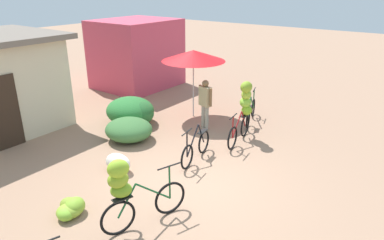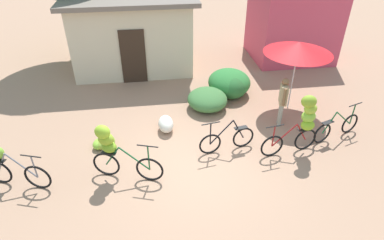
{
  "view_description": "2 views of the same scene",
  "coord_description": "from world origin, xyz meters",
  "px_view_note": "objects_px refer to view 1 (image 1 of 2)",
  "views": [
    {
      "loc": [
        -5.53,
        -4.18,
        4.24
      ],
      "look_at": [
        1.16,
        0.81,
        0.98
      ],
      "focal_mm": 33.06,
      "sensor_mm": 36.0,
      "label": 1
    },
    {
      "loc": [
        -0.94,
        -6.32,
        5.57
      ],
      "look_at": [
        0.07,
        0.9,
        0.82
      ],
      "focal_mm": 30.7,
      "sensor_mm": 36.0,
      "label": 2
    }
  ],
  "objects_px": {
    "produce_sack": "(118,163)",
    "shop_pink": "(137,54)",
    "bicycle_near_pile": "(128,189)",
    "bicycle_by_shop": "(244,107)",
    "market_umbrella": "(193,56)",
    "bicycle_rightmost": "(251,112)",
    "banana_pile_on_ground": "(71,209)",
    "person_vendor": "(205,100)",
    "bicycle_center_loaded": "(196,148)"
  },
  "relations": [
    {
      "from": "bicycle_rightmost",
      "to": "produce_sack",
      "type": "xyz_separation_m",
      "value": [
        -4.76,
        1.02,
        -0.12
      ]
    },
    {
      "from": "banana_pile_on_ground",
      "to": "shop_pink",
      "type": "bearing_deg",
      "value": 36.77
    },
    {
      "from": "shop_pink",
      "to": "bicycle_center_loaded",
      "type": "height_order",
      "value": "shop_pink"
    },
    {
      "from": "bicycle_rightmost",
      "to": "banana_pile_on_ground",
      "type": "xyz_separation_m",
      "value": [
        -6.5,
        0.46,
        -0.2
      ]
    },
    {
      "from": "market_umbrella",
      "to": "bicycle_center_loaded",
      "type": "xyz_separation_m",
      "value": [
        -2.53,
        -1.95,
        -1.72
      ]
    },
    {
      "from": "bicycle_near_pile",
      "to": "bicycle_center_loaded",
      "type": "relative_size",
      "value": 1.08
    },
    {
      "from": "shop_pink",
      "to": "person_vendor",
      "type": "distance_m",
      "value": 5.68
    },
    {
      "from": "shop_pink",
      "to": "produce_sack",
      "type": "xyz_separation_m",
      "value": [
        -5.73,
        -5.02,
        -1.18
      ]
    },
    {
      "from": "bicycle_by_shop",
      "to": "banana_pile_on_ground",
      "type": "xyz_separation_m",
      "value": [
        -5.2,
        0.9,
        -0.84
      ]
    },
    {
      "from": "bicycle_rightmost",
      "to": "market_umbrella",
      "type": "bearing_deg",
      "value": 110.67
    },
    {
      "from": "produce_sack",
      "to": "person_vendor",
      "type": "xyz_separation_m",
      "value": [
        3.42,
        -0.15,
        0.72
      ]
    },
    {
      "from": "bicycle_by_shop",
      "to": "bicycle_near_pile",
      "type": "bearing_deg",
      "value": -175.98
    },
    {
      "from": "market_umbrella",
      "to": "banana_pile_on_ground",
      "type": "relative_size",
      "value": 2.99
    },
    {
      "from": "banana_pile_on_ground",
      "to": "person_vendor",
      "type": "xyz_separation_m",
      "value": [
        5.16,
        0.41,
        0.8
      ]
    },
    {
      "from": "market_umbrella",
      "to": "bicycle_rightmost",
      "type": "bearing_deg",
      "value": -69.33
    },
    {
      "from": "shop_pink",
      "to": "bicycle_near_pile",
      "type": "relative_size",
      "value": 1.89
    },
    {
      "from": "banana_pile_on_ground",
      "to": "bicycle_rightmost",
      "type": "bearing_deg",
      "value": -4.04
    },
    {
      "from": "bicycle_rightmost",
      "to": "produce_sack",
      "type": "bearing_deg",
      "value": 167.92
    },
    {
      "from": "bicycle_by_shop",
      "to": "bicycle_rightmost",
      "type": "relative_size",
      "value": 1.06
    },
    {
      "from": "bicycle_near_pile",
      "to": "produce_sack",
      "type": "relative_size",
      "value": 2.42
    },
    {
      "from": "market_umbrella",
      "to": "person_vendor",
      "type": "xyz_separation_m",
      "value": [
        -0.66,
        -0.93,
        -1.12
      ]
    },
    {
      "from": "bicycle_center_loaded",
      "to": "person_vendor",
      "type": "xyz_separation_m",
      "value": [
        1.87,
        1.01,
        0.59
      ]
    },
    {
      "from": "shop_pink",
      "to": "bicycle_center_loaded",
      "type": "distance_m",
      "value": 7.54
    },
    {
      "from": "bicycle_center_loaded",
      "to": "banana_pile_on_ground",
      "type": "bearing_deg",
      "value": 169.6
    },
    {
      "from": "bicycle_by_shop",
      "to": "shop_pink",
      "type": "bearing_deg",
      "value": 70.7
    },
    {
      "from": "market_umbrella",
      "to": "bicycle_by_shop",
      "type": "relative_size",
      "value": 1.31
    },
    {
      "from": "bicycle_center_loaded",
      "to": "produce_sack",
      "type": "xyz_separation_m",
      "value": [
        -1.56,
        1.16,
        -0.13
      ]
    },
    {
      "from": "shop_pink",
      "to": "bicycle_center_loaded",
      "type": "relative_size",
      "value": 2.05
    },
    {
      "from": "shop_pink",
      "to": "bicycle_by_shop",
      "type": "xyz_separation_m",
      "value": [
        -2.27,
        -6.48,
        -0.42
      ]
    },
    {
      "from": "shop_pink",
      "to": "bicycle_center_loaded",
      "type": "bearing_deg",
      "value": -124.01
    },
    {
      "from": "bicycle_near_pile",
      "to": "banana_pile_on_ground",
      "type": "height_order",
      "value": "bicycle_near_pile"
    },
    {
      "from": "market_umbrella",
      "to": "produce_sack",
      "type": "xyz_separation_m",
      "value": [
        -4.08,
        -0.78,
        -1.84
      ]
    },
    {
      "from": "bicycle_rightmost",
      "to": "banana_pile_on_ground",
      "type": "height_order",
      "value": "bicycle_rightmost"
    },
    {
      "from": "bicycle_center_loaded",
      "to": "bicycle_rightmost",
      "type": "distance_m",
      "value": 3.21
    },
    {
      "from": "produce_sack",
      "to": "shop_pink",
      "type": "bearing_deg",
      "value": 41.23
    },
    {
      "from": "shop_pink",
      "to": "bicycle_near_pile",
      "type": "bearing_deg",
      "value": -135.98
    },
    {
      "from": "banana_pile_on_ground",
      "to": "person_vendor",
      "type": "bearing_deg",
      "value": 4.52
    },
    {
      "from": "bicycle_by_shop",
      "to": "banana_pile_on_ground",
      "type": "bearing_deg",
      "value": 170.15
    },
    {
      "from": "bicycle_near_pile",
      "to": "bicycle_rightmost",
      "type": "distance_m",
      "value": 6.16
    },
    {
      "from": "shop_pink",
      "to": "market_umbrella",
      "type": "xyz_separation_m",
      "value": [
        -1.65,
        -4.24,
        0.66
      ]
    },
    {
      "from": "bicycle_by_shop",
      "to": "bicycle_rightmost",
      "type": "distance_m",
      "value": 1.52
    },
    {
      "from": "bicycle_near_pile",
      "to": "bicycle_by_shop",
      "type": "height_order",
      "value": "bicycle_by_shop"
    },
    {
      "from": "bicycle_by_shop",
      "to": "banana_pile_on_ground",
      "type": "relative_size",
      "value": 2.28
    },
    {
      "from": "person_vendor",
      "to": "banana_pile_on_ground",
      "type": "bearing_deg",
      "value": -175.48
    },
    {
      "from": "shop_pink",
      "to": "bicycle_near_pile",
      "type": "height_order",
      "value": "shop_pink"
    },
    {
      "from": "bicycle_near_pile",
      "to": "bicycle_by_shop",
      "type": "bearing_deg",
      "value": 4.02
    },
    {
      "from": "bicycle_center_loaded",
      "to": "bicycle_rightmost",
      "type": "height_order",
      "value": "bicycle_center_loaded"
    },
    {
      "from": "shop_pink",
      "to": "person_vendor",
      "type": "relative_size",
      "value": 2.07
    },
    {
      "from": "market_umbrella",
      "to": "bicycle_rightmost",
      "type": "distance_m",
      "value": 2.58
    },
    {
      "from": "bicycle_rightmost",
      "to": "produce_sack",
      "type": "distance_m",
      "value": 4.87
    }
  ]
}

